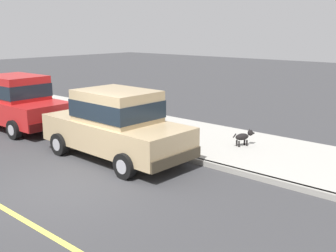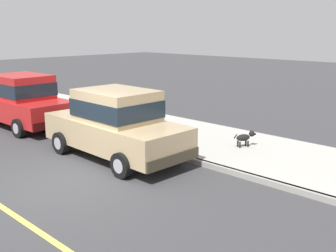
% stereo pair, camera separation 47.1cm
% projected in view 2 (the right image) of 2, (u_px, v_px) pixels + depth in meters
% --- Properties ---
extents(ground_plane, '(80.00, 80.00, 0.00)m').
position_uv_depth(ground_plane, '(65.00, 183.00, 9.37)').
color(ground_plane, '#38383A').
extents(curb, '(0.16, 64.00, 0.14)m').
position_uv_depth(curb, '(161.00, 151.00, 11.61)').
color(curb, gray).
rests_on(curb, ground).
extents(sidewalk, '(3.60, 64.00, 0.14)m').
position_uv_depth(sidewalk, '(201.00, 139.00, 12.87)').
color(sidewalk, '#A8A59E').
rests_on(sidewalk, ground).
extents(car_tan_sedan, '(2.11, 4.64, 1.92)m').
position_uv_depth(car_tan_sedan, '(116.00, 123.00, 11.05)').
color(car_tan_sedan, tan).
rests_on(car_tan_sedan, ground).
extents(car_red_sedan, '(2.13, 4.65, 1.92)m').
position_uv_depth(car_red_sedan, '(22.00, 100.00, 14.68)').
color(car_red_sedan, red).
rests_on(car_red_sedan, ground).
extents(dog_black, '(0.70, 0.40, 0.49)m').
position_uv_depth(dog_black, '(245.00, 137.00, 11.77)').
color(dog_black, black).
rests_on(dog_black, sidewalk).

